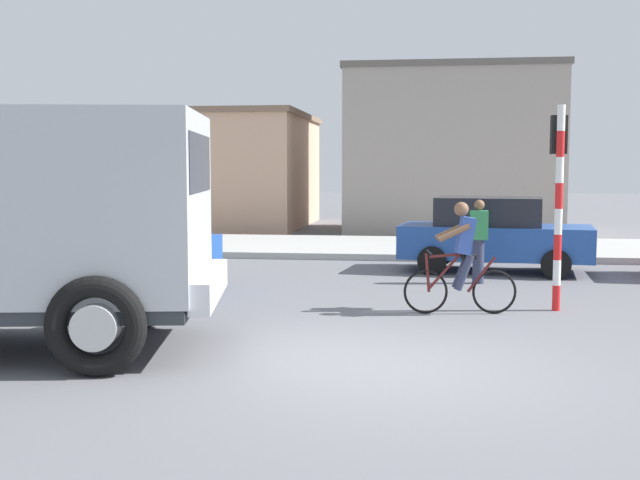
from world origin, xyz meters
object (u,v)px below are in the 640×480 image
Objects in this scene: car_far_side at (493,234)px; car_white_mid at (103,244)px; pedestrian_near_kerb at (479,240)px; traffic_light_pole at (559,179)px; cyclist at (461,258)px.

car_white_mid is at bearing -156.35° from car_far_side.
car_far_side is at bearing 76.49° from pedestrian_near_kerb.
car_white_mid is at bearing -168.16° from pedestrian_near_kerb.
pedestrian_near_kerb is at bearing 110.79° from traffic_light_pole.
car_white_mid is (-6.49, 1.79, -0.05)m from cyclist.
traffic_light_pole is 4.68m from car_far_side.
pedestrian_near_kerb is at bearing 81.64° from cyclist.
traffic_light_pole reaches higher than car_far_side.
traffic_light_pole is 8.18m from car_white_mid.
car_far_side is at bearing 79.80° from cyclist.
car_white_mid is 8.07m from car_far_side.
cyclist is 3.29m from pedestrian_near_kerb.
cyclist is 1.06× the size of pedestrian_near_kerb.
cyclist is at bearing -15.44° from car_white_mid.
car_far_side is at bearing 97.59° from traffic_light_pole.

